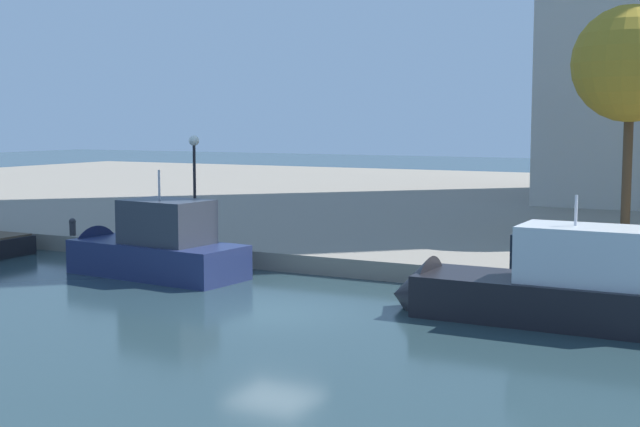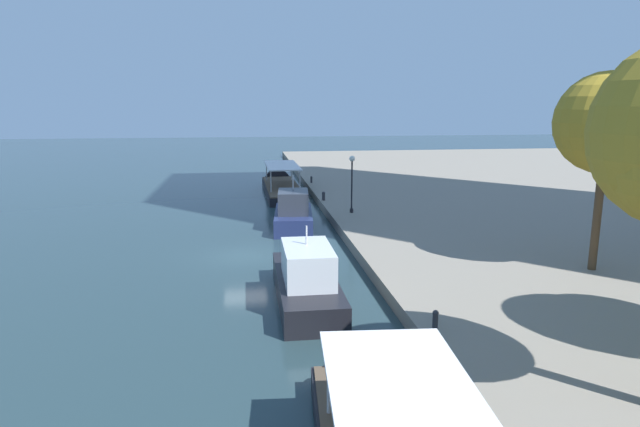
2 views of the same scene
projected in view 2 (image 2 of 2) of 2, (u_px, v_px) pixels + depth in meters
The scene contains 9 objects.
ground_plane at pixel (245, 257), 31.56m from camera, with size 220.00×220.00×0.00m, color #23383D.
tour_boat_0 at pixel (281, 189), 54.04m from camera, with size 14.66×3.48×4.16m.
motor_yacht_1 at pixel (293, 216), 39.07m from camera, with size 7.76×3.20×4.65m.
motor_yacht_2 at pixel (305, 282), 24.85m from camera, with size 9.19×2.60×4.41m.
mooring_bollard_0 at pixel (311, 179), 55.62m from camera, with size 0.23×0.23×0.70m.
mooring_bollard_1 at pixel (435, 319), 19.72m from camera, with size 0.23×0.23×0.77m.
mooring_bollard_2 at pixel (324, 196), 45.74m from camera, with size 0.29×0.29×0.75m.
lamp_post at pixel (352, 176), 40.20m from camera, with size 0.42×0.42×4.27m.
tree_5 at pixel (605, 126), 25.62m from camera, with size 4.84×4.84×9.63m.
Camera 2 is at (30.71, 0.22, 8.86)m, focal length 30.41 mm.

